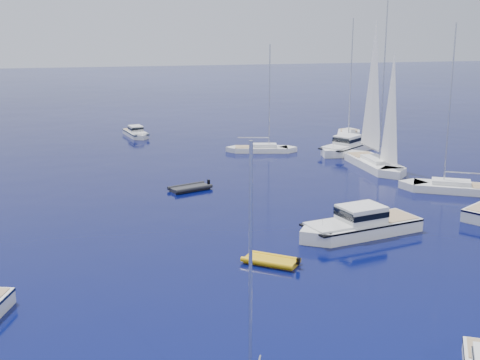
# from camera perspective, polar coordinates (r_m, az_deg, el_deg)

# --- Properties ---
(ground) EXTENTS (400.00, 400.00, 0.00)m
(ground) POSITION_cam_1_polar(r_m,az_deg,el_deg) (37.06, 2.40, -12.14)
(ground) COLOR #08114F
(ground) RESTS_ON ground
(motor_cruiser_centre) EXTENTS (11.66, 5.95, 2.93)m
(motor_cruiser_centre) POSITION_cam_1_polar(r_m,az_deg,el_deg) (51.44, 10.33, -4.73)
(motor_cruiser_centre) COLOR silver
(motor_cruiser_centre) RESTS_ON ground
(motor_cruiser_distant) EXTENTS (10.17, 8.87, 2.73)m
(motor_cruiser_distant) POSITION_cam_1_polar(r_m,az_deg,el_deg) (82.55, 9.30, 2.43)
(motor_cruiser_distant) COLOR white
(motor_cruiser_distant) RESTS_ON ground
(motor_cruiser_horizon) EXTENTS (3.74, 7.67, 1.93)m
(motor_cruiser_horizon) POSITION_cam_1_polar(r_m,az_deg,el_deg) (93.67, -9.11, 3.81)
(motor_cruiser_horizon) COLOR silver
(motor_cruiser_horizon) RESTS_ON ground
(sailboat_mid_r) EXTENTS (11.30, 8.01, 16.59)m
(sailboat_mid_r) POSITION_cam_1_polar(r_m,az_deg,el_deg) (66.24, 18.40, -0.98)
(sailboat_mid_r) COLOR silver
(sailboat_mid_r) RESTS_ON ground
(sailboat_centre) EXTENTS (9.71, 4.43, 13.82)m
(sailboat_centre) POSITION_cam_1_polar(r_m,az_deg,el_deg) (81.78, 1.89, 2.50)
(sailboat_centre) COLOR silver
(sailboat_centre) RESTS_ON ground
(sailboat_sails_r) EXTENTS (3.59, 12.89, 18.85)m
(sailboat_sails_r) POSITION_cam_1_polar(r_m,az_deg,el_deg) (74.64, 11.68, 1.09)
(sailboat_sails_r) COLOR white
(sailboat_sails_r) RESTS_ON ground
(sailboat_sails_far) EXTENTS (7.29, 11.83, 17.01)m
(sailboat_sails_far) POSITION_cam_1_polar(r_m,az_deg,el_deg) (91.47, 9.52, 3.55)
(sailboat_sails_far) COLOR white
(sailboat_sails_far) RESTS_ON ground
(tender_yellow) EXTENTS (4.46, 4.14, 0.95)m
(tender_yellow) POSITION_cam_1_polar(r_m,az_deg,el_deg) (44.82, 2.72, -7.37)
(tender_yellow) COLOR gold
(tender_yellow) RESTS_ON ground
(tender_grey_near) EXTENTS (3.82, 2.48, 0.95)m
(tender_grey_near) POSITION_cam_1_polar(r_m,az_deg,el_deg) (55.49, 13.12, -3.47)
(tender_grey_near) COLOR black
(tender_grey_near) RESTS_ON ground
(tender_grey_far) EXTENTS (4.83, 3.70, 0.95)m
(tender_grey_far) POSITION_cam_1_polar(r_m,az_deg,el_deg) (63.67, -4.42, -0.88)
(tender_grey_far) COLOR black
(tender_grey_far) RESTS_ON ground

